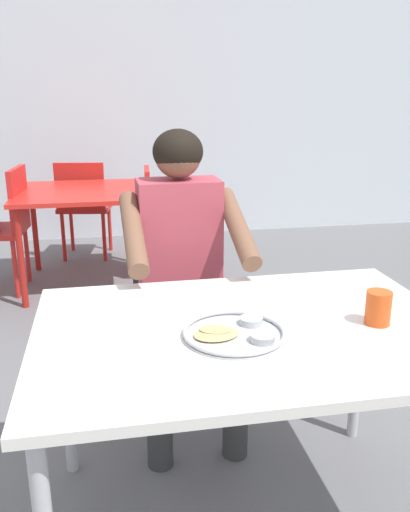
{
  "coord_description": "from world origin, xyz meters",
  "views": [
    {
      "loc": [
        -0.4,
        -1.37,
        1.39
      ],
      "look_at": [
        -0.09,
        0.3,
        0.87
      ],
      "focal_mm": 37.62,
      "sensor_mm": 36.0,
      "label": 1
    }
  ],
  "objects_px": {
    "thali_tray": "(235,332)",
    "chair_red_right": "(164,213)",
    "chair_foreground": "(176,295)",
    "diner_foreground": "(183,257)",
    "drinking_cup": "(378,306)",
    "chair_red_far": "(84,202)",
    "table_background_red": "(84,200)",
    "chair_red_left": "(4,221)",
    "table_foreground": "(247,346)"
  },
  "relations": [
    {
      "from": "table_background_red",
      "to": "chair_red_right",
      "type": "bearing_deg",
      "value": 6.2
    },
    {
      "from": "thali_tray",
      "to": "chair_red_far",
      "type": "bearing_deg",
      "value": 99.27
    },
    {
      "from": "chair_red_far",
      "to": "thali_tray",
      "type": "bearing_deg",
      "value": -80.73
    },
    {
      "from": "diner_foreground",
      "to": "chair_red_right",
      "type": "xyz_separation_m",
      "value": [
        0.14,
        1.92,
        -0.24
      ]
    },
    {
      "from": "chair_red_right",
      "to": "chair_red_far",
      "type": "height_order",
      "value": "chair_red_right"
    },
    {
      "from": "diner_foreground",
      "to": "table_background_red",
      "type": "relative_size",
      "value": 1.32
    },
    {
      "from": "table_background_red",
      "to": "chair_foreground",
      "type": "bearing_deg",
      "value": -74.69
    },
    {
      "from": "table_foreground",
      "to": "chair_red_left",
      "type": "height_order",
      "value": "chair_red_left"
    },
    {
      "from": "chair_foreground",
      "to": "chair_red_right",
      "type": "bearing_deg",
      "value": 85.28
    },
    {
      "from": "drinking_cup",
      "to": "chair_red_far",
      "type": "xyz_separation_m",
      "value": [
        -0.97,
        3.22,
        -0.28
      ]
    },
    {
      "from": "chair_red_right",
      "to": "diner_foreground",
      "type": "bearing_deg",
      "value": -94.07
    },
    {
      "from": "table_background_red",
      "to": "chair_red_right",
      "type": "xyz_separation_m",
      "value": [
        0.59,
        0.06,
        -0.14
      ]
    },
    {
      "from": "chair_foreground",
      "to": "table_background_red",
      "type": "relative_size",
      "value": 0.89
    },
    {
      "from": "table_foreground",
      "to": "chair_red_right",
      "type": "xyz_separation_m",
      "value": [
        0.04,
        2.58,
        -0.15
      ]
    },
    {
      "from": "table_foreground",
      "to": "chair_foreground",
      "type": "height_order",
      "value": "chair_foreground"
    },
    {
      "from": "chair_foreground",
      "to": "drinking_cup",
      "type": "bearing_deg",
      "value": -61.96
    },
    {
      "from": "drinking_cup",
      "to": "chair_red_right",
      "type": "bearing_deg",
      "value": 97.64
    },
    {
      "from": "table_foreground",
      "to": "chair_red_right",
      "type": "height_order",
      "value": "chair_red_right"
    },
    {
      "from": "thali_tray",
      "to": "drinking_cup",
      "type": "height_order",
      "value": "drinking_cup"
    },
    {
      "from": "table_foreground",
      "to": "chair_red_left",
      "type": "relative_size",
      "value": 1.43
    },
    {
      "from": "diner_foreground",
      "to": "table_background_red",
      "type": "bearing_deg",
      "value": 103.68
    },
    {
      "from": "diner_foreground",
      "to": "chair_red_far",
      "type": "relative_size",
      "value": 1.49
    },
    {
      "from": "table_foreground",
      "to": "table_background_red",
      "type": "bearing_deg",
      "value": 102.33
    },
    {
      "from": "chair_foreground",
      "to": "diner_foreground",
      "type": "bearing_deg",
      "value": -89.06
    },
    {
      "from": "drinking_cup",
      "to": "chair_foreground",
      "type": "distance_m",
      "value": 1.08
    },
    {
      "from": "table_foreground",
      "to": "thali_tray",
      "type": "height_order",
      "value": "thali_tray"
    },
    {
      "from": "diner_foreground",
      "to": "table_background_red",
      "type": "xyz_separation_m",
      "value": [
        -0.45,
        1.86,
        -0.11
      ]
    },
    {
      "from": "table_foreground",
      "to": "chair_foreground",
      "type": "xyz_separation_m",
      "value": [
        -0.1,
        0.88,
        -0.16
      ]
    },
    {
      "from": "chair_foreground",
      "to": "chair_red_left",
      "type": "bearing_deg",
      "value": 122.17
    },
    {
      "from": "thali_tray",
      "to": "chair_red_right",
      "type": "xyz_separation_m",
      "value": [
        0.09,
        2.64,
        -0.23
      ]
    },
    {
      "from": "thali_tray",
      "to": "chair_foreground",
      "type": "xyz_separation_m",
      "value": [
        -0.05,
        0.93,
        -0.24
      ]
    },
    {
      "from": "drinking_cup",
      "to": "chair_foreground",
      "type": "relative_size",
      "value": 0.12
    },
    {
      "from": "chair_foreground",
      "to": "diner_foreground",
      "type": "relative_size",
      "value": 0.68
    },
    {
      "from": "thali_tray",
      "to": "table_background_red",
      "type": "distance_m",
      "value": 2.62
    },
    {
      "from": "table_background_red",
      "to": "chair_red_left",
      "type": "xyz_separation_m",
      "value": [
        -0.56,
        -0.03,
        -0.12
      ]
    },
    {
      "from": "chair_red_left",
      "to": "chair_red_far",
      "type": "distance_m",
      "value": 0.87
    },
    {
      "from": "thali_tray",
      "to": "diner_foreground",
      "type": "height_order",
      "value": "diner_foreground"
    },
    {
      "from": "thali_tray",
      "to": "table_background_red",
      "type": "xyz_separation_m",
      "value": [
        -0.5,
        2.57,
        -0.09
      ]
    },
    {
      "from": "diner_foreground",
      "to": "chair_red_left",
      "type": "height_order",
      "value": "diner_foreground"
    },
    {
      "from": "table_foreground",
      "to": "diner_foreground",
      "type": "bearing_deg",
      "value": 98.45
    },
    {
      "from": "thali_tray",
      "to": "diner_foreground",
      "type": "xyz_separation_m",
      "value": [
        -0.05,
        0.72,
        0.01
      ]
    },
    {
      "from": "chair_foreground",
      "to": "chair_red_far",
      "type": "xyz_separation_m",
      "value": [
        -0.48,
        2.3,
        0.0
      ]
    },
    {
      "from": "chair_red_left",
      "to": "diner_foreground",
      "type": "bearing_deg",
      "value": -60.95
    },
    {
      "from": "drinking_cup",
      "to": "diner_foreground",
      "type": "bearing_deg",
      "value": 124.71
    },
    {
      "from": "drinking_cup",
      "to": "chair_foreground",
      "type": "bearing_deg",
      "value": 118.04
    },
    {
      "from": "table_foreground",
      "to": "chair_red_far",
      "type": "relative_size",
      "value": 1.51
    },
    {
      "from": "diner_foreground",
      "to": "chair_red_right",
      "type": "relative_size",
      "value": 1.48
    },
    {
      "from": "drinking_cup",
      "to": "chair_red_far",
      "type": "relative_size",
      "value": 0.12
    },
    {
      "from": "table_foreground",
      "to": "drinking_cup",
      "type": "height_order",
      "value": "drinking_cup"
    },
    {
      "from": "chair_red_right",
      "to": "chair_red_far",
      "type": "xyz_separation_m",
      "value": [
        -0.62,
        0.6,
        -0.01
      ]
    }
  ]
}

